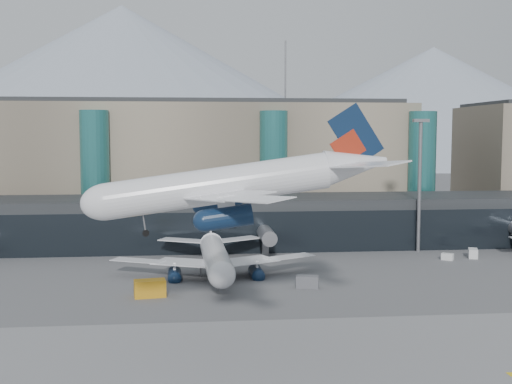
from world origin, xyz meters
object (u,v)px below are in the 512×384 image
jet_parked_mid (214,247)px  veh_b (221,256)px  veh_d (473,253)px  veh_g (447,257)px  hero_jet (249,173)px  veh_c (307,282)px  veh_h (150,288)px  lightmast_mid (420,177)px

jet_parked_mid → veh_b: jet_parked_mid is taller
veh_d → veh_g: (-5.50, -1.57, -0.23)m
hero_jet → veh_c: hero_jet is taller
veh_c → veh_h: bearing=-159.1°
veh_d → veh_g: size_ratio=1.42×
hero_jet → veh_g: hero_jet is taller
lightmast_mid → hero_jet: size_ratio=0.77×
hero_jet → veh_b: bearing=90.7°
jet_parked_mid → veh_b: 11.76m
veh_d → veh_b: bearing=107.1°
jet_parked_mid → veh_c: bearing=-132.4°
lightmast_mid → veh_c: (-26.71, -27.06, -13.51)m
lightmast_mid → jet_parked_mid: bearing=-158.7°
lightmast_mid → jet_parked_mid: lightmast_mid is taller
veh_b → veh_c: (11.79, -22.59, 0.18)m
veh_g → veh_h: bearing=-122.6°
veh_b → veh_c: size_ratio=0.78×
lightmast_mid → hero_jet: bearing=-125.2°
hero_jet → veh_h: (-11.84, 23.45, -17.50)m
veh_b → veh_g: size_ratio=1.23×
veh_d → veh_g: 5.73m
veh_c → hero_jet: bearing=-99.2°
lightmast_mid → veh_h: bearing=-148.8°
veh_h → jet_parked_mid: bearing=48.0°
hero_jet → veh_g: size_ratio=16.15×
hero_jet → veh_d: 67.37m
lightmast_mid → veh_d: lightmast_mid is taller
jet_parked_mid → veh_g: bearing=-82.5°
lightmast_mid → veh_g: lightmast_mid is taller
veh_c → veh_g: veh_c is taller
veh_g → jet_parked_mid: bearing=-135.7°
veh_b → lightmast_mid: bearing=-69.4°
jet_parked_mid → veh_d: jet_parked_mid is taller
jet_parked_mid → veh_b: size_ratio=13.79×
veh_d → lightmast_mid: bearing=67.9°
jet_parked_mid → veh_c: (13.33, -11.48, -3.36)m
hero_jet → veh_g: 62.71m
hero_jet → veh_d: hero_jet is taller
lightmast_mid → veh_c: bearing=-134.6°
veh_d → veh_h: 61.80m
jet_parked_mid → veh_g: jet_parked_mid is taller
veh_b → veh_c: bearing=-138.4°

